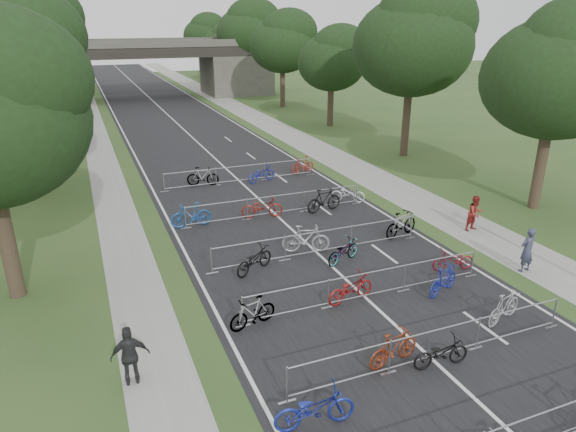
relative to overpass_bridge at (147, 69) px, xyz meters
name	(u,v)px	position (x,y,z in m)	size (l,w,h in m)	color
road	(171,117)	(0.00, -15.00, -3.53)	(11.00, 140.00, 0.01)	black
sidewalk_right	(246,112)	(8.00, -15.00, -3.53)	(3.00, 140.00, 0.01)	gray
sidewalk_left	(92,123)	(-7.50, -15.00, -3.53)	(2.00, 140.00, 0.01)	gray
lane_markings	(171,117)	(0.00, -15.00, -3.53)	(0.12, 140.00, 0.00)	silver
overpass_bridge	(147,69)	(0.00, 0.00, 0.00)	(31.00, 8.00, 7.05)	#46453F
tree_right_0	(560,72)	(13.11, -49.07, 3.39)	(7.17, 7.17, 10.93)	#33261C
tree_left_1	(12,61)	(-11.39, -37.07, 3.77)	(7.56, 7.56, 11.53)	#33261C
tree_right_1	(415,41)	(13.11, -37.07, 4.37)	(8.18, 8.18, 12.47)	#33261C
tree_left_2	(25,37)	(-11.39, -25.07, 4.58)	(8.40, 8.40, 12.81)	#33261C
tree_right_2	(333,59)	(13.11, -25.07, 2.41)	(6.16, 6.16, 9.39)	#33261C
tree_left_3	(37,52)	(-11.39, -13.07, 2.96)	(6.72, 6.72, 10.25)	#33261C
tree_right_3	(284,43)	(13.11, -13.07, 3.39)	(7.17, 7.17, 10.93)	#33261C
tree_left_4	(41,38)	(-11.39, -1.07, 3.77)	(7.56, 7.56, 11.53)	#33261C
tree_right_4	(249,31)	(13.11, -1.07, 4.37)	(8.18, 8.18, 12.47)	#33261C
tree_left_5	(43,29)	(-11.39, 10.93, 4.58)	(8.40, 8.40, 12.81)	#33261C
tree_right_5	(224,43)	(13.11, 10.93, 2.41)	(6.16, 6.16, 9.39)	#33261C
tree_left_6	(48,39)	(-11.39, 22.93, 2.96)	(6.72, 6.72, 10.25)	#33261C
tree_right_6	(205,34)	(13.11, 22.93, 3.39)	(7.17, 7.17, 10.93)	#33261C
barrier_row_1	(535,432)	(0.00, -61.40, -2.99)	(9.70, 0.08, 1.10)	#9DA0A5
barrier_row_2	(435,345)	(0.00, -57.80, -2.99)	(9.70, 0.08, 1.10)	#9DA0A5
barrier_row_3	(368,286)	(0.00, -54.00, -2.99)	(9.70, 0.08, 1.10)	#9DA0A5
barrier_row_4	(319,243)	(0.00, -50.00, -2.99)	(9.70, 0.08, 1.10)	#9DA0A5
barrier_row_5	(276,205)	(0.00, -45.00, -2.99)	(9.70, 0.08, 1.10)	#9DA0A5
barrier_row_6	(241,174)	(0.00, -39.00, -2.99)	(9.70, 0.08, 1.10)	#9DA0A5
bike_8	(315,408)	(-4.30, -58.82, -3.00)	(0.71, 2.05, 1.07)	navy
bike_9	(394,348)	(-1.19, -57.47, -3.00)	(0.50, 1.79, 1.07)	maroon
bike_10	(441,353)	(-0.01, -58.07, -3.08)	(0.60, 1.72, 0.90)	black
bike_11	(504,307)	(3.38, -56.94, -2.99)	(0.51, 1.80, 1.08)	#A09FA7
bike_12	(253,313)	(-4.30, -54.12, -3.02)	(0.48, 1.72, 1.03)	#9DA0A5
bike_13	(350,288)	(-0.63, -53.89, -3.03)	(0.67, 1.91, 1.01)	maroon
bike_14	(443,280)	(2.74, -54.65, -3.00)	(0.50, 1.78, 1.07)	navy
bike_15	(453,260)	(4.27, -53.32, -3.09)	(0.59, 1.70, 0.89)	maroon
bike_16	(254,260)	(-3.02, -50.47, -3.02)	(0.68, 1.96, 1.03)	black
bike_17	(306,239)	(-0.41, -49.59, -2.92)	(0.58, 2.04, 1.23)	#96959C
bike_18	(343,251)	(0.61, -51.01, -3.05)	(0.64, 1.83, 0.96)	#9DA0A5
bike_19	(401,224)	(4.30, -49.64, -2.94)	(0.56, 1.98, 1.19)	#9DA0A5
bike_20	(191,215)	(-4.30, -44.87, -2.94)	(0.56, 1.98, 1.19)	#1C509B
bike_21	(262,207)	(-0.76, -45.00, -2.99)	(0.72, 2.05, 1.08)	maroon
bike_22	(324,200)	(2.46, -45.41, -2.92)	(0.58, 2.05, 1.23)	black
bike_23	(348,194)	(4.30, -44.58, -3.05)	(0.64, 1.85, 0.97)	silver
bike_25	(203,177)	(-2.27, -38.69, -2.97)	(0.53, 1.88, 1.13)	#9DA0A5
bike_26	(261,174)	(1.20, -39.29, -3.02)	(0.69, 1.97, 1.03)	#1B2698
bike_27	(303,165)	(4.30, -38.49, -3.00)	(0.50, 1.78, 1.07)	maroon
pedestrian_a	(527,250)	(6.84, -54.43, -2.62)	(0.66, 0.44, 1.82)	#303449
pedestrian_b	(475,213)	(7.88, -50.32, -2.69)	(0.82, 0.64, 1.69)	maroon
pedestrian_c	(130,356)	(-8.20, -55.51, -2.66)	(1.03, 0.43, 1.75)	#262628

